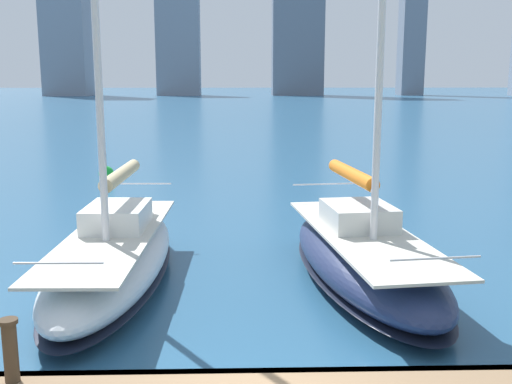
{
  "coord_description": "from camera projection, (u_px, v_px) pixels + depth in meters",
  "views": [
    {
      "loc": [
        0.25,
        6.61,
        4.72
      ],
      "look_at": [
        -0.11,
        -6.59,
        2.2
      ],
      "focal_mm": 42.0,
      "sensor_mm": 36.0,
      "label": 1
    }
  ],
  "objects": [
    {
      "name": "sailboat_tan",
      "position": [
        114.0,
        255.0,
        13.76
      ],
      "size": [
        2.46,
        8.34,
        9.86
      ],
      "color": "silver",
      "rests_on": "ground"
    },
    {
      "name": "mooring_post",
      "position": [
        10.0,
        349.0,
        8.17
      ],
      "size": [
        0.26,
        0.26,
        0.91
      ],
      "color": "#423323",
      "rests_on": "dock_pier"
    },
    {
      "name": "channel_buoy",
      "position": [
        106.0,
        173.0,
        27.83
      ],
      "size": [
        0.7,
        0.7,
        1.4
      ],
      "color": "green",
      "rests_on": "ground"
    },
    {
      "name": "city_skyline",
      "position": [
        214.0,
        18.0,
        161.72
      ],
      "size": [
        172.72,
        18.43,
        52.37
      ],
      "color": "gray",
      "rests_on": "ground"
    },
    {
      "name": "sailboat_orange",
      "position": [
        363.0,
        253.0,
        13.81
      ],
      "size": [
        3.4,
        8.24,
        12.55
      ],
      "color": "navy",
      "rests_on": "ground"
    }
  ]
}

